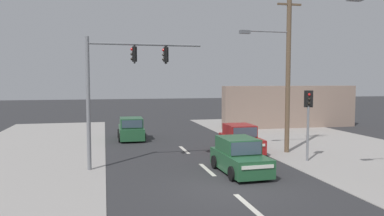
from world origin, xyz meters
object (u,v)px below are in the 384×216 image
object	(u,v)px
utility_pole_midground_right	(286,63)
hatchback_receding_far	(131,129)
hatchback_crossing_left	(241,139)
traffic_signal_mast	(117,78)
hatchback_oncoming_near	(239,157)
pedestal_signal_right_kerb	(308,113)

from	to	relation	value
utility_pole_midground_right	hatchback_receding_far	world-z (taller)	utility_pole_midground_right
hatchback_crossing_left	traffic_signal_mast	bearing A→B (deg)	-159.39
traffic_signal_mast	hatchback_receding_far	size ratio (longest dim) A/B	1.64
utility_pole_midground_right	hatchback_oncoming_near	distance (m)	7.03
utility_pole_midground_right	traffic_signal_mast	distance (m)	9.44
pedestal_signal_right_kerb	hatchback_crossing_left	world-z (taller)	pedestal_signal_right_kerb
utility_pole_midground_right	hatchback_receding_far	distance (m)	11.34
pedestal_signal_right_kerb	traffic_signal_mast	bearing A→B (deg)	176.37
utility_pole_midground_right	pedestal_signal_right_kerb	distance (m)	3.50
utility_pole_midground_right	traffic_signal_mast	world-z (taller)	utility_pole_midground_right
pedestal_signal_right_kerb	hatchback_receding_far	bearing A→B (deg)	131.98
hatchback_receding_far	hatchback_crossing_left	bearing A→B (deg)	-45.30
hatchback_oncoming_near	pedestal_signal_right_kerb	bearing A→B (deg)	18.88
pedestal_signal_right_kerb	hatchback_crossing_left	size ratio (longest dim) A/B	0.97
traffic_signal_mast	hatchback_oncoming_near	bearing A→B (deg)	-21.29
hatchback_crossing_left	pedestal_signal_right_kerb	bearing A→B (deg)	-53.65
utility_pole_midground_right	hatchback_crossing_left	xyz separation A→B (m)	(-2.30, 0.86, -4.32)
traffic_signal_mast	hatchback_receding_far	bearing A→B (deg)	82.14
traffic_signal_mast	hatchback_oncoming_near	world-z (taller)	traffic_signal_mast
utility_pole_midground_right	hatchback_crossing_left	world-z (taller)	utility_pole_midground_right
hatchback_crossing_left	hatchback_receding_far	distance (m)	8.21
pedestal_signal_right_kerb	hatchback_receding_far	size ratio (longest dim) A/B	0.97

